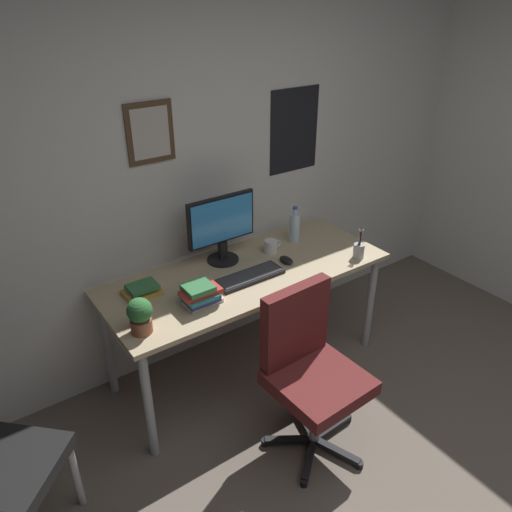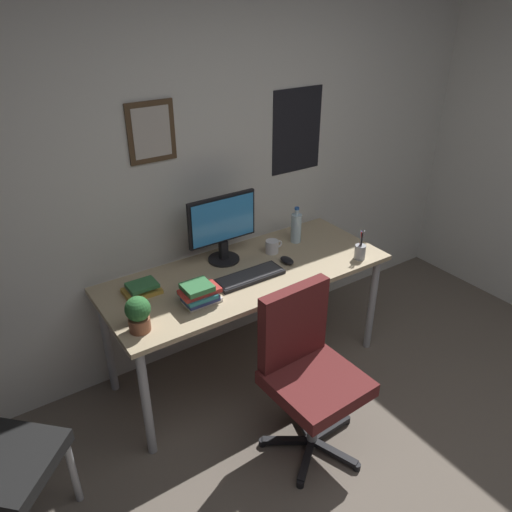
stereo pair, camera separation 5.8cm
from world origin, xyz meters
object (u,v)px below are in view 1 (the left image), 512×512
water_bottle (294,227)px  potted_plant (140,315)px  keyboard (250,277)px  coffee_mug_near (271,246)px  pen_cup (359,250)px  monitor (222,226)px  office_chair (309,365)px  book_stack_right (200,295)px  book_stack_left (142,289)px  computer_mouse (286,260)px

water_bottle → potted_plant: 1.32m
keyboard → coffee_mug_near: size_ratio=3.49×
coffee_mug_near → pen_cup: size_ratio=0.62×
potted_plant → pen_cup: bearing=-2.9°
monitor → coffee_mug_near: (0.32, -0.09, -0.20)m
office_chair → potted_plant: 0.92m
office_chair → monitor: 1.00m
monitor → book_stack_right: bearing=-135.4°
pen_cup → book_stack_left: 1.37m
computer_mouse → coffee_mug_near: (0.01, 0.17, 0.02)m
potted_plant → book_stack_right: 0.37m
water_bottle → pen_cup: water_bottle is taller
pen_cup → book_stack_left: bearing=163.2°
keyboard → book_stack_left: (-0.59, 0.21, 0.02)m
pen_cup → monitor: bearing=147.3°
computer_mouse → potted_plant: 1.05m
coffee_mug_near → book_stack_left: size_ratio=0.62×
keyboard → book_stack_right: size_ratio=1.91×
water_bottle → pen_cup: size_ratio=1.26×
computer_mouse → coffee_mug_near: coffee_mug_near is taller
monitor → book_stack_left: monitor is taller
potted_plant → book_stack_left: 0.36m
computer_mouse → pen_cup: (0.42, -0.21, 0.04)m
monitor → book_stack_right: 0.54m
monitor → book_stack_left: 0.62m
computer_mouse → book_stack_left: bearing=168.5°
keyboard → water_bottle: water_bottle is taller
keyboard → potted_plant: potted_plant is taller
coffee_mug_near → pen_cup: bearing=-42.7°
coffee_mug_near → book_stack_right: (-0.68, -0.27, 0.02)m
potted_plant → book_stack_left: (0.15, 0.32, -0.07)m
pen_cup → book_stack_right: bearing=174.2°
monitor → coffee_mug_near: 0.38m
water_bottle → book_stack_right: size_ratio=1.12×
monitor → water_bottle: size_ratio=1.82×
office_chair → computer_mouse: (0.33, 0.63, 0.24)m
monitor → potted_plant: (-0.73, -0.40, -0.13)m
coffee_mug_near → keyboard: bearing=-147.7°
coffee_mug_near → book_stack_right: 0.73m
office_chair → potted_plant: size_ratio=4.87×
potted_plant → book_stack_right: (0.36, 0.04, -0.04)m
potted_plant → book_stack_right: bearing=5.9°
monitor → water_bottle: bearing=-5.3°
water_bottle → book_stack_right: bearing=-161.2°
computer_mouse → water_bottle: bearing=41.9°
coffee_mug_near → potted_plant: (-1.05, -0.31, 0.06)m
coffee_mug_near → book_stack_right: bearing=-158.4°
keyboard → water_bottle: 0.59m
water_bottle → pen_cup: 0.46m
monitor → computer_mouse: monitor is taller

